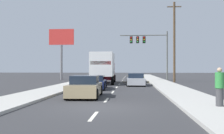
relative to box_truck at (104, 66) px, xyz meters
The scene contains 13 objects.
ground_plane 6.88m from the box_truck, 73.55° to the left, with size 140.00×140.00×0.00m, color #333335.
sidewalk_right 7.17m from the box_truck, 10.96° to the left, with size 2.73×80.00×0.14m, color #B2AFA8.
sidewalk_left 3.85m from the box_truck, 156.72° to the left, with size 2.73×80.00×0.14m, color #B2AFA8.
lane_markings 3.21m from the box_truck, 41.91° to the left, with size 0.14×57.00×0.01m.
box_truck is the anchor object (origin of this frame).
car_navy 8.21m from the box_truck, 89.02° to the right, with size 1.99×4.41×1.20m.
car_tan 14.51m from the box_truck, 88.43° to the right, with size 2.04×4.26×1.34m.
car_yellow 5.38m from the box_truck, 43.11° to the left, with size 2.09×4.35×1.19m.
car_silver 4.99m from the box_truck, 39.43° to the right, with size 1.92×4.48×1.29m.
traffic_signal_mast 9.57m from the box_truck, 54.00° to the left, with size 6.80×0.69×7.05m.
utility_pole_mid 9.96m from the box_truck, 22.01° to the left, with size 1.80×0.28×10.29m.
roadside_billboard 12.95m from the box_truck, 128.25° to the left, with size 3.93×0.36×7.94m.
pedestrian_near_corner 20.12m from the box_truck, 69.26° to the right, with size 0.38×0.38×1.69m.
Camera 1 is at (1.43, -11.91, 1.80)m, focal length 42.19 mm.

